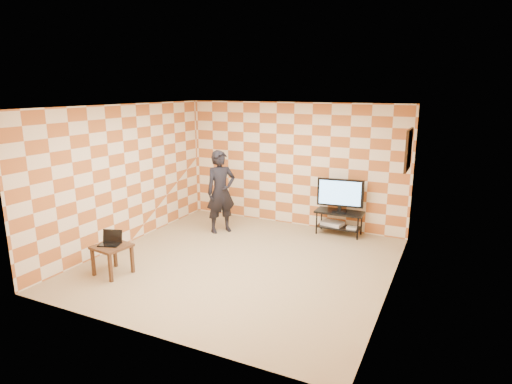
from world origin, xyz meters
TOP-DOWN VIEW (x-y plane):
  - floor at (0.00, 0.00)m, footprint 5.00×5.00m
  - wall_back at (0.00, 2.50)m, footprint 5.00×0.02m
  - wall_front at (0.00, -2.50)m, footprint 5.00×0.02m
  - wall_left at (-2.50, 0.00)m, footprint 0.02×5.00m
  - wall_right at (2.50, 0.00)m, footprint 0.02×5.00m
  - ceiling at (0.00, 0.00)m, footprint 5.00×5.00m
  - wall_art at (2.47, 1.55)m, footprint 0.04×0.72m
  - tv_stand at (1.15, 2.22)m, footprint 0.98×0.44m
  - tv at (1.15, 2.22)m, footprint 0.95×0.21m
  - dvd_player at (1.00, 2.26)m, footprint 0.49×0.39m
  - game_console at (1.43, 2.18)m, footprint 0.21×0.16m
  - side_table at (-1.69, -1.32)m, footprint 0.59×0.59m
  - laptop at (-1.75, -1.27)m, footprint 0.39×0.35m
  - person at (-1.17, 1.33)m, footprint 0.72×0.76m

SIDE VIEW (x-z plane):
  - floor at x=0.00m, z-range 0.00..0.00m
  - game_console at x=1.43m, z-range 0.17..0.22m
  - dvd_player at x=1.00m, z-range 0.17..0.25m
  - tv_stand at x=1.15m, z-range 0.12..0.62m
  - side_table at x=-1.69m, z-range 0.16..0.66m
  - laptop at x=-1.75m, z-range 0.44..0.66m
  - person at x=-1.17m, z-range 0.00..1.74m
  - tv at x=1.15m, z-range 0.54..1.22m
  - wall_back at x=0.00m, z-range 0.00..2.70m
  - wall_front at x=0.00m, z-range 0.00..2.70m
  - wall_left at x=-2.50m, z-range 0.00..2.70m
  - wall_right at x=2.50m, z-range 0.00..2.70m
  - wall_art at x=2.47m, z-range 1.59..2.31m
  - ceiling at x=0.00m, z-range 2.69..2.71m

